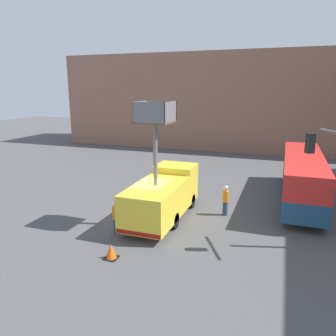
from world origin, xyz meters
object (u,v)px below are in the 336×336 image
at_px(city_bus, 302,174).
at_px(traffic_cone_near_truck, 111,251).
at_px(utility_truck, 163,193).
at_px(road_worker_near_truck, 116,217).
at_px(road_worker_directing, 225,200).

height_order(city_bus, traffic_cone_near_truck, city_bus).
height_order(utility_truck, city_bus, utility_truck).
height_order(road_worker_near_truck, traffic_cone_near_truck, road_worker_near_truck).
height_order(utility_truck, road_worker_directing, utility_truck).
distance_m(road_worker_near_truck, traffic_cone_near_truck, 2.83).
bearing_deg(traffic_cone_near_truck, road_worker_directing, 60.46).
height_order(utility_truck, traffic_cone_near_truck, utility_truck).
bearing_deg(traffic_cone_near_truck, utility_truck, 83.86).
bearing_deg(utility_truck, road_worker_near_truck, -120.32).
distance_m(utility_truck, traffic_cone_near_truck, 5.60).
height_order(road_worker_directing, traffic_cone_near_truck, road_worker_directing).
bearing_deg(traffic_cone_near_truck, road_worker_near_truck, 113.39).
relative_size(city_bus, traffic_cone_near_truck, 16.58).
bearing_deg(traffic_cone_near_truck, city_bus, 53.85).
relative_size(city_bus, road_worker_near_truck, 6.58).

